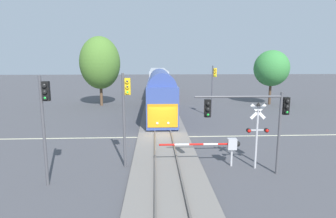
% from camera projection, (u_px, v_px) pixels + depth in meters
% --- Properties ---
extents(ground_plane, '(220.00, 220.00, 0.00)m').
position_uv_depth(ground_plane, '(163.00, 137.00, 24.40)').
color(ground_plane, '#47474C').
extents(road_centre_stripe, '(44.00, 0.20, 0.01)m').
position_uv_depth(road_centre_stripe, '(163.00, 137.00, 24.40)').
color(road_centre_stripe, beige).
rests_on(road_centre_stripe, ground).
extents(railway_track, '(4.40, 80.00, 0.32)m').
position_uv_depth(railway_track, '(163.00, 136.00, 24.39)').
color(railway_track, slate).
rests_on(railway_track, ground).
extents(commuter_train, '(3.04, 40.26, 5.16)m').
position_uv_depth(commuter_train, '(159.00, 85.00, 43.32)').
color(commuter_train, '#384C93').
rests_on(commuter_train, railway_track).
extents(crossing_gate_near, '(5.13, 0.40, 1.80)m').
position_uv_depth(crossing_gate_near, '(224.00, 145.00, 17.48)').
color(crossing_gate_near, '#B7B7BC').
rests_on(crossing_gate_near, ground).
extents(crossing_signal_mast, '(1.36, 0.44, 4.18)m').
position_uv_depth(crossing_signal_mast, '(257.00, 129.00, 16.89)').
color(crossing_signal_mast, '#B2B2B7').
rests_on(crossing_signal_mast, ground).
extents(traffic_signal_near_right, '(5.42, 0.38, 4.88)m').
position_uv_depth(traffic_signal_near_right, '(255.00, 113.00, 15.79)').
color(traffic_signal_near_right, '#4C4C51').
rests_on(traffic_signal_near_right, ground).
extents(traffic_signal_near_left, '(0.53, 0.38, 5.89)m').
position_uv_depth(traffic_signal_near_left, '(45.00, 114.00, 14.31)').
color(traffic_signal_near_left, '#4C4C51').
rests_on(traffic_signal_near_left, ground).
extents(traffic_signal_far_side, '(0.53, 0.38, 6.04)m').
position_uv_depth(traffic_signal_far_side, '(214.00, 83.00, 32.56)').
color(traffic_signal_far_side, '#4C4C51').
rests_on(traffic_signal_far_side, ground).
extents(traffic_signal_median, '(0.53, 0.38, 5.89)m').
position_uv_depth(traffic_signal_median, '(126.00, 105.00, 16.88)').
color(traffic_signal_median, '#4C4C51').
rests_on(traffic_signal_median, ground).
extents(maple_right_background, '(5.17, 5.17, 8.14)m').
position_uv_depth(maple_right_background, '(271.00, 68.00, 41.53)').
color(maple_right_background, '#4C3828').
rests_on(maple_right_background, ground).
extents(oak_behind_train, '(5.82, 5.82, 10.06)m').
position_uv_depth(oak_behind_train, '(100.00, 63.00, 40.38)').
color(oak_behind_train, brown).
rests_on(oak_behind_train, ground).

